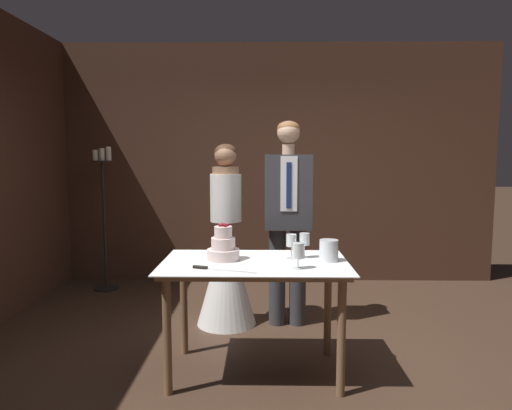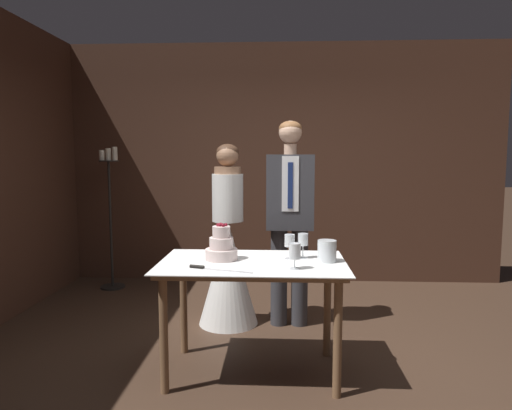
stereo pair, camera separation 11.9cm
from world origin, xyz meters
name	(u,v)px [view 2 (the right image)]	position (x,y,z in m)	size (l,w,h in m)	color
ground_plane	(281,368)	(0.00, 0.00, 0.00)	(40.00, 40.00, 0.00)	#422D21
wall_back	(281,164)	(0.00, 2.44, 1.44)	(5.33, 0.12, 2.88)	#472B1E
cake_table	(253,276)	(-0.20, -0.07, 0.70)	(1.29, 0.80, 0.80)	brown
tiered_cake	(221,247)	(-0.42, -0.02, 0.89)	(0.23, 0.23, 0.26)	beige
cake_knife	(209,268)	(-0.47, -0.30, 0.81)	(0.42, 0.15, 0.02)	silver
wine_glass_near	(295,252)	(0.08, -0.26, 0.91)	(0.08, 0.08, 0.17)	silver
wine_glass_middle	(303,241)	(0.15, 0.06, 0.93)	(0.07, 0.07, 0.18)	silver
wine_glass_far	(290,242)	(0.06, 0.03, 0.93)	(0.07, 0.07, 0.18)	silver
hurricane_candle	(327,251)	(0.31, -0.04, 0.87)	(0.13, 0.13, 0.15)	silver
bride	(228,259)	(-0.48, 0.88, 0.60)	(0.54, 0.54, 1.64)	white
groom	(290,213)	(0.08, 0.88, 1.03)	(0.42, 0.25, 1.84)	#38383D
candle_stand	(111,216)	(-1.96, 1.95, 0.84)	(0.28, 0.28, 1.64)	black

